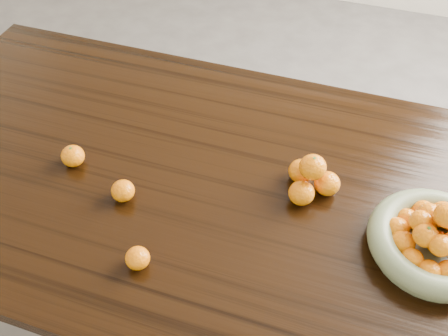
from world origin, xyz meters
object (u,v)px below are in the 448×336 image
(loose_orange_0, at_px, (73,156))
(dining_table, at_px, (229,206))
(fruit_bowl, at_px, (436,240))
(orange_pyramid, at_px, (311,178))

(loose_orange_0, bearing_deg, dining_table, 8.23)
(dining_table, relative_size, loose_orange_0, 32.07)
(dining_table, distance_m, fruit_bowl, 0.53)
(dining_table, height_order, orange_pyramid, orange_pyramid)
(fruit_bowl, relative_size, loose_orange_0, 4.85)
(dining_table, bearing_deg, loose_orange_0, -171.77)
(dining_table, bearing_deg, orange_pyramid, 12.79)
(dining_table, bearing_deg, fruit_bowl, -5.23)
(fruit_bowl, xyz_separation_m, loose_orange_0, (-0.93, -0.01, -0.01))
(orange_pyramid, bearing_deg, dining_table, -167.21)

